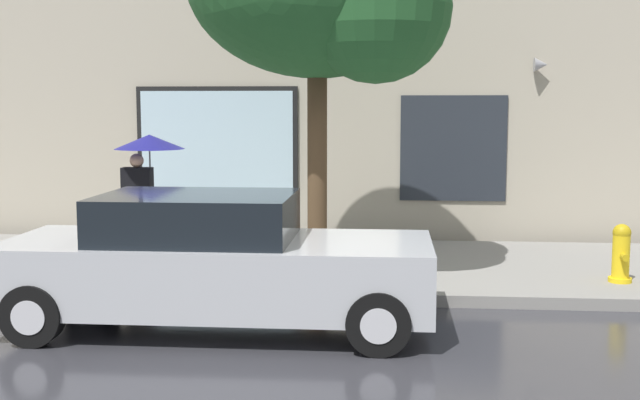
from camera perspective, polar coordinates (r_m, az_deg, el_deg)
name	(u,v)px	position (r m, az deg, el deg)	size (l,w,h in m)	color
ground_plane	(264,326)	(8.95, -4.04, -8.98)	(60.00, 60.00, 0.00)	#333338
sidewalk	(296,266)	(11.83, -1.75, -4.72)	(20.00, 4.00, 0.15)	gray
building_facade	(311,44)	(14.11, -0.62, 11.04)	(20.00, 0.67, 7.00)	#B2A893
parked_car	(215,263)	(8.77, -7.52, -4.49)	(4.59, 1.84, 1.48)	#B7BABF
fire_hydrant	(621,254)	(11.05, 20.67, -3.61)	(0.30, 0.44, 0.76)	yellow
pedestrian_with_umbrella	(146,157)	(12.46, -12.30, 3.00)	(1.07, 1.07, 1.84)	black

